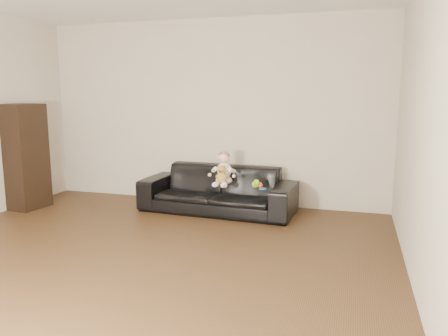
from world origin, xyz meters
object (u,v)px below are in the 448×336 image
(toy_blue_disc, at_px, (263,189))
(sofa, at_px, (218,189))
(teddy_bear, at_px, (221,174))
(toy_rattle, at_px, (260,186))
(baby, at_px, (224,170))
(cabinet, at_px, (27,157))
(toy_green, at_px, (256,184))

(toy_blue_disc, bearing_deg, sofa, 160.76)
(teddy_bear, height_order, toy_rattle, teddy_bear)
(baby, distance_m, teddy_bear, 0.14)
(teddy_bear, distance_m, toy_rattle, 0.51)
(toy_rattle, relative_size, toy_blue_disc, 0.68)
(baby, xyz_separation_m, teddy_bear, (0.01, -0.13, -0.03))
(cabinet, height_order, toy_green, cabinet)
(sofa, relative_size, toy_blue_disc, 21.32)
(sofa, xyz_separation_m, teddy_bear, (0.13, -0.24, 0.26))
(toy_green, distance_m, toy_blue_disc, 0.12)
(sofa, relative_size, toy_rattle, 31.44)
(cabinet, height_order, teddy_bear, cabinet)
(toy_green, bearing_deg, sofa, 163.39)
(toy_blue_disc, bearing_deg, teddy_bear, -178.49)
(cabinet, xyz_separation_m, teddy_bear, (2.69, 0.34, -0.16))
(baby, height_order, toy_green, baby)
(teddy_bear, bearing_deg, toy_rattle, -2.10)
(baby, height_order, toy_rattle, baby)
(toy_blue_disc, bearing_deg, toy_green, 147.57)
(sofa, bearing_deg, teddy_bear, -59.72)
(sofa, distance_m, baby, 0.33)
(teddy_bear, bearing_deg, toy_blue_disc, -8.99)
(toy_green, xyz_separation_m, toy_rattle, (0.06, -0.00, -0.01))
(sofa, height_order, baby, baby)
(teddy_bear, distance_m, toy_green, 0.46)
(toy_green, bearing_deg, cabinet, -172.46)
(toy_green, distance_m, toy_rattle, 0.06)
(sofa, relative_size, teddy_bear, 8.93)
(toy_rattle, distance_m, toy_blue_disc, 0.08)
(toy_blue_disc, bearing_deg, baby, 167.59)
(sofa, relative_size, cabinet, 1.43)
(sofa, height_order, toy_green, sofa)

